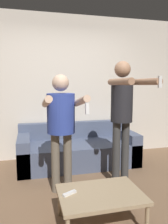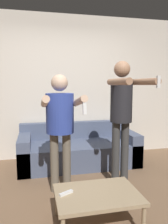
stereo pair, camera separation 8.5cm
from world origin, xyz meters
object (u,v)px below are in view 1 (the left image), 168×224
person_standing_left (61,119)px  remote_on_table (69,193)px  person_standing_right (122,109)px  coffee_table (100,196)px  couch (77,150)px

person_standing_left → remote_on_table: (-0.03, -0.74, -0.62)m
person_standing_right → remote_on_table: bearing=-139.9°
person_standing_left → coffee_table: person_standing_left is taller
coffee_table → person_standing_right: bearing=53.9°
person_standing_left → remote_on_table: size_ratio=10.27×
couch → person_standing_left: (-0.42, -0.96, 0.73)m
person_standing_right → couch: bearing=113.4°
remote_on_table → coffee_table: bearing=-7.3°
person_standing_right → coffee_table: bearing=-126.1°
coffee_table → person_standing_left: bearing=109.2°
couch → person_standing_left: bearing=-113.5°
person_standing_right → coffee_table: (-0.56, -0.77, -0.77)m
person_standing_left → coffee_table: size_ratio=1.84×
person_standing_left → couch: bearing=66.5°
person_standing_left → person_standing_right: 0.84m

